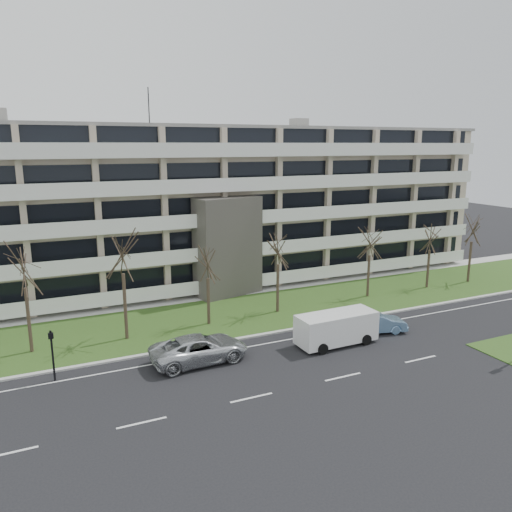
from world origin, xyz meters
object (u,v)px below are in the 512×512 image
silver_pickup (199,349)px  pedestrian_signal (52,349)px  blue_sedan (375,323)px  white_van (337,326)px

silver_pickup → pedestrian_signal: (-8.57, 1.06, 1.11)m
blue_sedan → pedestrian_signal: pedestrian_signal is taller
silver_pickup → white_van: bearing=-99.7°
blue_sedan → white_van: size_ratio=0.78×
white_van → pedestrian_signal: size_ratio=1.86×
silver_pickup → blue_sedan: 13.40m
silver_pickup → white_van: size_ratio=1.08×
silver_pickup → pedestrian_signal: 8.71m
pedestrian_signal → blue_sedan: bearing=-2.1°
silver_pickup → pedestrian_signal: size_ratio=2.00×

